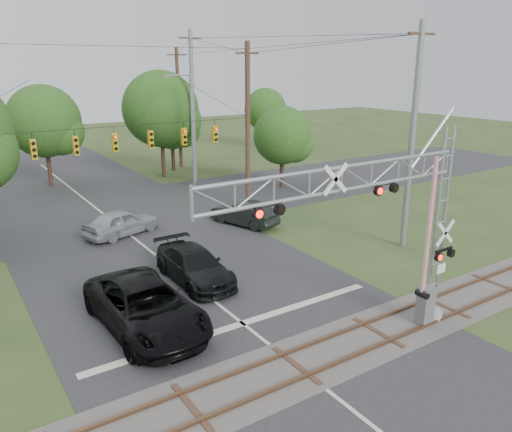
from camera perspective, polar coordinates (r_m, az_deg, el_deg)
ground at (r=16.80m, az=9.04°, el=-19.78°), size 160.00×160.00×0.00m
road_main at (r=24.01m, az=-7.28°, el=-7.75°), size 14.00×90.00×0.02m
road_cross at (r=36.40m, az=-17.12°, el=0.28°), size 90.00×12.00×0.02m
railroad_track at (r=18.02m, az=4.60°, el=-16.67°), size 90.00×3.20×0.17m
crossing_gantry at (r=17.87m, az=14.36°, el=-0.48°), size 11.13×1.00×7.81m
traffic_signal_span at (r=31.73m, az=-14.36°, el=8.66°), size 19.34×0.36×11.50m
pickup_black at (r=20.23m, az=-12.52°, el=-10.07°), size 3.35×6.85×1.87m
car_dark at (r=24.10m, az=-7.08°, el=-5.61°), size 2.25×5.49×1.59m
sedan_silver at (r=31.32m, az=-15.15°, el=-0.71°), size 5.08×3.30×1.61m
suv_dark at (r=32.20m, az=-1.35°, el=0.31°), size 3.01×4.93×1.53m
streetlight at (r=41.77m, az=-7.55°, el=10.29°), size 2.50×0.26×9.37m
utility_poles at (r=35.39m, az=-12.91°, el=10.20°), size 24.89×28.46×12.84m
treeline at (r=44.43m, az=-26.87°, el=9.66°), size 52.51×25.53×9.93m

